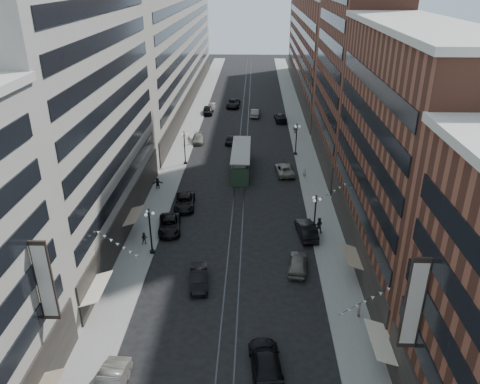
# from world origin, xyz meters

# --- Properties ---
(ground) EXTENTS (220.00, 220.00, 0.00)m
(ground) POSITION_xyz_m (0.00, 60.00, 0.00)
(ground) COLOR black
(ground) RESTS_ON ground
(sidewalk_west) EXTENTS (4.00, 180.00, 0.15)m
(sidewalk_west) POSITION_xyz_m (-11.00, 70.00, 0.07)
(sidewalk_west) COLOR gray
(sidewalk_west) RESTS_ON ground
(sidewalk_east) EXTENTS (4.00, 180.00, 0.15)m
(sidewalk_east) POSITION_xyz_m (11.00, 70.00, 0.07)
(sidewalk_east) COLOR gray
(sidewalk_east) RESTS_ON ground
(rail_west) EXTENTS (0.12, 180.00, 0.02)m
(rail_west) POSITION_xyz_m (-0.70, 70.00, 0.01)
(rail_west) COLOR #2D2D33
(rail_west) RESTS_ON ground
(rail_east) EXTENTS (0.12, 180.00, 0.02)m
(rail_east) POSITION_xyz_m (0.70, 70.00, 0.01)
(rail_east) COLOR #2D2D33
(rail_east) RESTS_ON ground
(building_west_mid) EXTENTS (8.00, 36.00, 28.00)m
(building_west_mid) POSITION_xyz_m (-17.00, 33.00, 14.00)
(building_west_mid) COLOR #9C978B
(building_west_mid) RESTS_ON ground
(building_west_far) EXTENTS (8.00, 90.00, 26.00)m
(building_west_far) POSITION_xyz_m (-17.00, 96.00, 13.00)
(building_west_far) COLOR #9C978B
(building_west_far) RESTS_ON ground
(building_east_mid) EXTENTS (8.00, 30.00, 24.00)m
(building_east_mid) POSITION_xyz_m (17.00, 28.00, 12.00)
(building_east_mid) COLOR brown
(building_east_mid) RESTS_ON ground
(building_east_tower) EXTENTS (8.00, 26.00, 42.00)m
(building_east_tower) POSITION_xyz_m (17.00, 56.00, 21.00)
(building_east_tower) COLOR brown
(building_east_tower) RESTS_ON ground
(building_east_far) EXTENTS (8.00, 72.00, 24.00)m
(building_east_far) POSITION_xyz_m (17.00, 105.00, 12.00)
(building_east_far) COLOR brown
(building_east_far) RESTS_ON ground
(lamppost_sw_far) EXTENTS (1.03, 1.14, 5.52)m
(lamppost_sw_far) POSITION_xyz_m (-9.20, 28.00, 3.10)
(lamppost_sw_far) COLOR black
(lamppost_sw_far) RESTS_ON sidewalk_west
(lamppost_sw_mid) EXTENTS (1.03, 1.14, 5.52)m
(lamppost_sw_mid) POSITION_xyz_m (-9.20, 55.00, 3.10)
(lamppost_sw_mid) COLOR black
(lamppost_sw_mid) RESTS_ON sidewalk_west
(lamppost_se_far) EXTENTS (1.03, 1.14, 5.52)m
(lamppost_se_far) POSITION_xyz_m (9.20, 32.00, 3.10)
(lamppost_se_far) COLOR black
(lamppost_se_far) RESTS_ON sidewalk_east
(lamppost_se_mid) EXTENTS (1.03, 1.14, 5.52)m
(lamppost_se_mid) POSITION_xyz_m (9.20, 60.00, 3.10)
(lamppost_se_mid) COLOR black
(lamppost_se_mid) RESTS_ON sidewalk_east
(streetcar) EXTENTS (2.88, 12.99, 3.59)m
(streetcar) POSITION_xyz_m (0.00, 52.83, 1.66)
(streetcar) COLOR #273E29
(streetcar) RESTS_ON ground
(car_2) EXTENTS (3.34, 5.93, 1.56)m
(car_2) POSITION_xyz_m (-8.13, 33.31, 0.78)
(car_2) COLOR black
(car_2) RESTS_ON ground
(car_4) EXTENTS (2.60, 5.11, 1.67)m
(car_4) POSITION_xyz_m (6.80, 25.44, 0.83)
(car_4) COLOR #615D56
(car_4) RESTS_ON ground
(car_5) EXTENTS (2.25, 5.07, 1.62)m
(car_5) POSITION_xyz_m (-3.33, 22.48, 0.81)
(car_5) COLOR black
(car_5) RESTS_ON ground
(car_6) EXTENTS (3.02, 6.12, 1.71)m
(car_6) POSITION_xyz_m (3.17, 11.46, 0.86)
(car_6) COLOR black
(car_6) RESTS_ON ground
(pedestrian_2) EXTENTS (0.82, 0.60, 1.52)m
(pedestrian_2) POSITION_xyz_m (-10.41, 29.77, 0.91)
(pedestrian_2) COLOR black
(pedestrian_2) RESTS_ON sidewalk_west
(pedestrian_4) EXTENTS (0.41, 0.89, 1.52)m
(pedestrian_4) POSITION_xyz_m (11.73, 18.01, 0.91)
(pedestrian_4) COLOR beige
(pedestrian_4) RESTS_ON sidewalk_east
(car_7) EXTENTS (3.05, 5.85, 1.57)m
(car_7) POSITION_xyz_m (-7.16, 39.60, 0.79)
(car_7) COLOR black
(car_7) RESTS_ON ground
(car_8) EXTENTS (2.49, 4.96, 1.38)m
(car_8) POSITION_xyz_m (-8.34, 66.17, 0.69)
(car_8) COLOR slate
(car_8) RESTS_ON ground
(car_9) EXTENTS (2.49, 5.18, 1.71)m
(car_9) POSITION_xyz_m (-8.40, 85.53, 0.85)
(car_9) COLOR black
(car_9) RESTS_ON ground
(car_10) EXTENTS (2.53, 5.62, 1.79)m
(car_10) POSITION_xyz_m (8.40, 32.46, 0.89)
(car_10) COLOR black
(car_10) RESTS_ON ground
(car_11) EXTENTS (3.22, 5.86, 1.56)m
(car_11) POSITION_xyz_m (6.80, 51.53, 0.78)
(car_11) COLOR gray
(car_11) RESTS_ON ground
(car_12) EXTENTS (2.81, 6.00, 1.69)m
(car_12) POSITION_xyz_m (7.55, 80.35, 0.85)
(car_12) COLOR black
(car_12) RESTS_ON ground
(car_13) EXTENTS (2.23, 4.43, 1.45)m
(car_13) POSITION_xyz_m (-2.26, 65.71, 0.72)
(car_13) COLOR black
(car_13) RESTS_ON ground
(car_14) EXTENTS (2.20, 5.29, 1.70)m
(car_14) POSITION_xyz_m (2.20, 83.65, 0.85)
(car_14) COLOR slate
(car_14) RESTS_ON ground
(pedestrian_5) EXTENTS (1.56, 0.75, 1.62)m
(pedestrian_5) POSITION_xyz_m (-11.86, 45.20, 0.96)
(pedestrian_5) COLOR black
(pedestrian_5) RESTS_ON sidewalk_west
(pedestrian_6) EXTENTS (1.06, 0.75, 1.65)m
(pedestrian_6) POSITION_xyz_m (-9.80, 64.52, 0.98)
(pedestrian_6) COLOR #A8A18B
(pedestrian_6) RESTS_ON sidewalk_west
(pedestrian_7) EXTENTS (1.04, 0.74, 1.92)m
(pedestrian_7) POSITION_xyz_m (9.94, 33.25, 1.11)
(pedestrian_7) COLOR black
(pedestrian_7) RESTS_ON sidewalk_east
(pedestrian_8) EXTENTS (0.64, 0.51, 1.54)m
(pedestrian_8) POSITION_xyz_m (9.74, 49.91, 0.92)
(pedestrian_8) COLOR #B9AD99
(pedestrian_8) RESTS_ON sidewalk_east
(pedestrian_9) EXTENTS (1.24, 0.87, 1.78)m
(pedestrian_9) POSITION_xyz_m (10.03, 71.88, 1.04)
(pedestrian_9) COLOR black
(pedestrian_9) RESTS_ON sidewalk_east
(car_extra_0) EXTENTS (1.65, 4.39, 1.43)m
(car_extra_0) POSITION_xyz_m (-7.80, 89.11, 0.72)
(car_extra_0) COLOR gray
(car_extra_0) RESTS_ON ground
(car_extra_1) EXTENTS (3.17, 6.49, 1.77)m
(car_extra_1) POSITION_xyz_m (-2.98, 91.66, 0.89)
(car_extra_1) COLOR black
(car_extra_1) RESTS_ON ground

